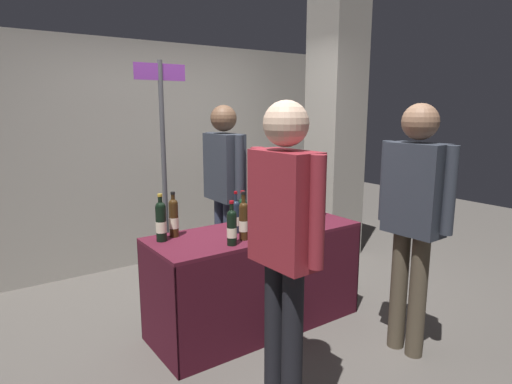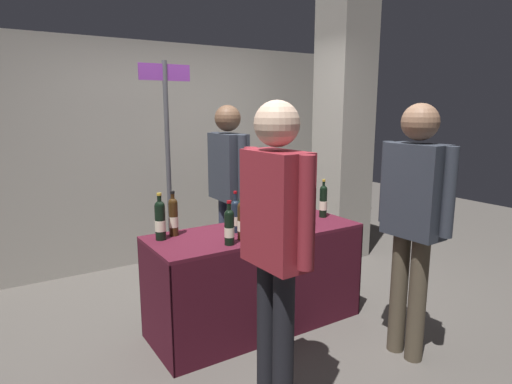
{
  "view_description": "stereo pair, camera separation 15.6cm",
  "coord_description": "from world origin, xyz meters",
  "px_view_note": "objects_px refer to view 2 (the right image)",
  "views": [
    {
      "loc": [
        -1.88,
        -2.67,
        1.74
      ],
      "look_at": [
        0.0,
        0.0,
        1.1
      ],
      "focal_mm": 30.54,
      "sensor_mm": 36.0,
      "label": 1
    },
    {
      "loc": [
        -1.75,
        -2.75,
        1.74
      ],
      "look_at": [
        0.0,
        0.0,
        1.1
      ],
      "focal_mm": 30.54,
      "sensor_mm": 36.0,
      "label": 2
    }
  ],
  "objects_px": {
    "tasting_table": "(256,261)",
    "booth_signpost": "(168,159)",
    "featured_wine_bottle": "(242,220)",
    "wine_glass_near_vendor": "(294,206)",
    "concrete_pillar": "(343,124)",
    "display_bottle_0": "(276,205)",
    "wine_glass_mid": "(309,214)",
    "taster_foreground_right": "(276,232)",
    "flower_vase": "(263,215)",
    "vendor_presenter": "(228,179)"
  },
  "relations": [
    {
      "from": "vendor_presenter",
      "to": "taster_foreground_right",
      "type": "distance_m",
      "value": 1.8
    },
    {
      "from": "tasting_table",
      "to": "booth_signpost",
      "type": "height_order",
      "value": "booth_signpost"
    },
    {
      "from": "display_bottle_0",
      "to": "wine_glass_mid",
      "type": "bearing_deg",
      "value": -68.04
    },
    {
      "from": "concrete_pillar",
      "to": "featured_wine_bottle",
      "type": "xyz_separation_m",
      "value": [
        -2.0,
        -1.1,
        -0.6
      ]
    },
    {
      "from": "concrete_pillar",
      "to": "featured_wine_bottle",
      "type": "relative_size",
      "value": 8.79
    },
    {
      "from": "featured_wine_bottle",
      "to": "wine_glass_near_vendor",
      "type": "height_order",
      "value": "featured_wine_bottle"
    },
    {
      "from": "wine_glass_near_vendor",
      "to": "flower_vase",
      "type": "relative_size",
      "value": 0.33
    },
    {
      "from": "wine_glass_near_vendor",
      "to": "flower_vase",
      "type": "height_order",
      "value": "flower_vase"
    },
    {
      "from": "taster_foreground_right",
      "to": "concrete_pillar",
      "type": "bearing_deg",
      "value": -52.52
    },
    {
      "from": "featured_wine_bottle",
      "to": "vendor_presenter",
      "type": "xyz_separation_m",
      "value": [
        0.41,
        0.95,
        0.12
      ]
    },
    {
      "from": "wine_glass_near_vendor",
      "to": "wine_glass_mid",
      "type": "xyz_separation_m",
      "value": [
        -0.06,
        -0.29,
        -0.01
      ]
    },
    {
      "from": "wine_glass_near_vendor",
      "to": "featured_wine_bottle",
      "type": "bearing_deg",
      "value": -155.1
    },
    {
      "from": "flower_vase",
      "to": "display_bottle_0",
      "type": "bearing_deg",
      "value": 41.81
    },
    {
      "from": "tasting_table",
      "to": "display_bottle_0",
      "type": "relative_size",
      "value": 5.63
    },
    {
      "from": "wine_glass_mid",
      "to": "display_bottle_0",
      "type": "bearing_deg",
      "value": 111.96
    },
    {
      "from": "booth_signpost",
      "to": "tasting_table",
      "type": "bearing_deg",
      "value": -73.13
    },
    {
      "from": "flower_vase",
      "to": "booth_signpost",
      "type": "xyz_separation_m",
      "value": [
        -0.3,
        1.12,
        0.33
      ]
    },
    {
      "from": "concrete_pillar",
      "to": "wine_glass_mid",
      "type": "xyz_separation_m",
      "value": [
        -1.35,
        -1.06,
        -0.65
      ]
    },
    {
      "from": "tasting_table",
      "to": "wine_glass_mid",
      "type": "distance_m",
      "value": 0.57
    },
    {
      "from": "vendor_presenter",
      "to": "flower_vase",
      "type": "bearing_deg",
      "value": -11.76
    },
    {
      "from": "flower_vase",
      "to": "vendor_presenter",
      "type": "relative_size",
      "value": 0.24
    },
    {
      "from": "taster_foreground_right",
      "to": "booth_signpost",
      "type": "bearing_deg",
      "value": -6.02
    },
    {
      "from": "concrete_pillar",
      "to": "wine_glass_mid",
      "type": "relative_size",
      "value": 23.39
    },
    {
      "from": "featured_wine_bottle",
      "to": "wine_glass_near_vendor",
      "type": "distance_m",
      "value": 0.79
    },
    {
      "from": "featured_wine_bottle",
      "to": "booth_signpost",
      "type": "height_order",
      "value": "booth_signpost"
    },
    {
      "from": "tasting_table",
      "to": "taster_foreground_right",
      "type": "relative_size",
      "value": 0.95
    },
    {
      "from": "tasting_table",
      "to": "featured_wine_bottle",
      "type": "xyz_separation_m",
      "value": [
        -0.22,
        -0.15,
        0.4
      ]
    },
    {
      "from": "featured_wine_bottle",
      "to": "wine_glass_mid",
      "type": "bearing_deg",
      "value": 3.62
    },
    {
      "from": "display_bottle_0",
      "to": "taster_foreground_right",
      "type": "bearing_deg",
      "value": -125.24
    },
    {
      "from": "concrete_pillar",
      "to": "wine_glass_near_vendor",
      "type": "relative_size",
      "value": 22.57
    },
    {
      "from": "tasting_table",
      "to": "concrete_pillar",
      "type": "bearing_deg",
      "value": 27.92
    },
    {
      "from": "tasting_table",
      "to": "wine_glass_near_vendor",
      "type": "relative_size",
      "value": 12.27
    },
    {
      "from": "flower_vase",
      "to": "tasting_table",
      "type": "bearing_deg",
      "value": 88.08
    },
    {
      "from": "flower_vase",
      "to": "taster_foreground_right",
      "type": "relative_size",
      "value": 0.24
    },
    {
      "from": "taster_foreground_right",
      "to": "flower_vase",
      "type": "bearing_deg",
      "value": -31.12
    },
    {
      "from": "featured_wine_bottle",
      "to": "taster_foreground_right",
      "type": "relative_size",
      "value": 0.2
    },
    {
      "from": "wine_glass_near_vendor",
      "to": "booth_signpost",
      "type": "relative_size",
      "value": 0.06
    },
    {
      "from": "flower_vase",
      "to": "booth_signpost",
      "type": "distance_m",
      "value": 1.21
    },
    {
      "from": "taster_foreground_right",
      "to": "booth_signpost",
      "type": "height_order",
      "value": "booth_signpost"
    },
    {
      "from": "flower_vase",
      "to": "taster_foreground_right",
      "type": "height_order",
      "value": "taster_foreground_right"
    },
    {
      "from": "concrete_pillar",
      "to": "flower_vase",
      "type": "distance_m",
      "value": 2.16
    },
    {
      "from": "taster_foreground_right",
      "to": "booth_signpost",
      "type": "distance_m",
      "value": 1.92
    },
    {
      "from": "vendor_presenter",
      "to": "booth_signpost",
      "type": "relative_size",
      "value": 0.82
    },
    {
      "from": "wine_glass_near_vendor",
      "to": "taster_foreground_right",
      "type": "xyz_separation_m",
      "value": [
        -0.94,
        -1.07,
        0.18
      ]
    },
    {
      "from": "tasting_table",
      "to": "booth_signpost",
      "type": "relative_size",
      "value": 0.78
    },
    {
      "from": "tasting_table",
      "to": "flower_vase",
      "type": "height_order",
      "value": "flower_vase"
    },
    {
      "from": "featured_wine_bottle",
      "to": "flower_vase",
      "type": "distance_m",
      "value": 0.22
    },
    {
      "from": "display_bottle_0",
      "to": "vendor_presenter",
      "type": "height_order",
      "value": "vendor_presenter"
    },
    {
      "from": "tasting_table",
      "to": "vendor_presenter",
      "type": "height_order",
      "value": "vendor_presenter"
    },
    {
      "from": "tasting_table",
      "to": "wine_glass_near_vendor",
      "type": "height_order",
      "value": "wine_glass_near_vendor"
    }
  ]
}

